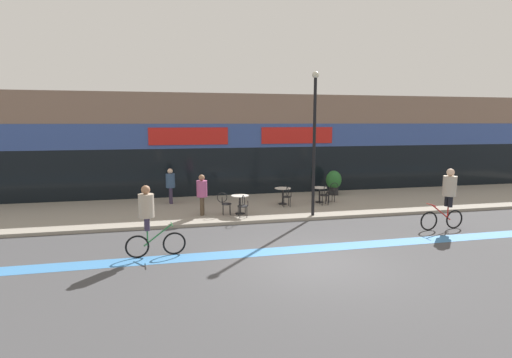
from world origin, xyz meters
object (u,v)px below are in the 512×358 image
Objects in this scene: bistro_table_2 at (320,192)px; cyclist_1 at (149,216)px; cafe_chair_0_side at (225,202)px; pedestrian_far_end at (170,183)px; cafe_chair_1_near at (287,195)px; cyclist_0 at (448,194)px; bistro_table_1 at (283,193)px; lamp_post at (314,135)px; pedestrian_near_end at (202,191)px; cafe_chair_0_near at (243,204)px; bistro_table_0 at (240,201)px; cafe_chair_2_side at (332,191)px; planter_pot at (334,181)px; cafe_chair_2_near at (325,194)px.

cyclist_1 reaches higher than bistro_table_2.
pedestrian_far_end is (-2.07, 2.76, 0.43)m from cafe_chair_0_side.
cafe_chair_1_near is (-1.77, -0.62, 0.01)m from bistro_table_2.
cafe_chair_0_side is at bearing -26.83° from cyclist_0.
lamp_post reaches higher than bistro_table_1.
bistro_table_1 is 0.46× the size of pedestrian_far_end.
lamp_post is 4.95m from pedestrian_near_end.
cafe_chair_1_near is at bearing -58.42° from cafe_chair_0_near.
cafe_chair_1_near reaches higher than bistro_table_0.
cafe_chair_1_near is at bearing 14.67° from cafe_chair_2_side.
bistro_table_1 is 0.63m from cafe_chair_1_near.
bistro_table_0 is 0.84× the size of cafe_chair_1_near.
lamp_post is (-1.85, -2.36, 2.69)m from cafe_chair_2_side.
lamp_post reaches higher than pedestrian_far_end.
bistro_table_0 reaches higher than bistro_table_1.
pedestrian_far_end is at bearing -35.00° from cyclist_0.
pedestrian_near_end is at bearing -156.49° from planter_pot.
cafe_chair_2_near is at bearing -157.18° from pedestrian_near_end.
cafe_chair_0_side is 2.99m from cafe_chair_1_near.
bistro_table_0 is at bearing -52.38° from pedestrian_far_end.
lamp_post is (2.79, -0.88, 2.66)m from bistro_table_0.
bistro_table_2 is at bearing 23.49° from cafe_chair_0_side.
lamp_post reaches higher than bistro_table_0.
cyclist_1 reaches higher than bistro_table_0.
cafe_chair_2_near is at bearing -86.97° from cafe_chair_1_near.
cafe_chair_1_near and cafe_chair_2_near have the same top height.
cafe_chair_2_side is 0.41× the size of cyclist_0.
cafe_chair_2_near is 0.16× the size of lamp_post.
cyclist_0 reaches higher than pedestrian_far_end.
cafe_chair_1_near reaches higher than bistro_table_2.
cyclist_0 is at bearing -27.07° from bistro_table_0.
lamp_post is at bearing -17.58° from bistro_table_0.
cafe_chair_2_near is 0.56× the size of pedestrian_far_end.
bistro_table_1 is at bearing 179.79° from bistro_table_2.
cafe_chair_0_side is 0.44× the size of cyclist_1.
planter_pot is at bearing 49.58° from bistro_table_2.
cafe_chair_2_side is at bearing -44.31° from cafe_chair_2_near.
bistro_table_0 is 0.84× the size of cafe_chair_0_side.
pedestrian_far_end is at bearing -177.28° from planter_pot.
cafe_chair_2_side is at bearing -16.58° from pedestrian_far_end.
bistro_table_1 is 3.23m from cafe_chair_0_side.
bistro_table_2 is at bearing -62.07° from cyclist_0.
bistro_table_0 is 7.71m from cyclist_0.
planter_pot is 0.76× the size of pedestrian_near_end.
pedestrian_near_end is 2.89m from pedestrian_far_end.
bistro_table_2 is 3.79m from lamp_post.
bistro_table_1 is 1.88m from cafe_chair_2_near.
cafe_chair_2_side is (4.63, 2.11, 0.00)m from cafe_chair_0_near.
cafe_chair_2_near and cafe_chair_2_side have the same top height.
cyclist_1 is (-10.23, -0.72, -0.09)m from cyclist_0.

